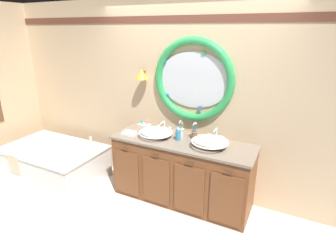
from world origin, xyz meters
name	(u,v)px	position (x,y,z in m)	size (l,w,h in m)	color
ground_plane	(169,208)	(0.00, 0.00, 0.00)	(14.00, 14.00, 0.00)	silver
back_wall_assembly	(189,99)	(0.00, 0.58, 1.33)	(6.40, 0.26, 2.60)	#D6B78E
vanity_counter	(182,171)	(0.06, 0.26, 0.43)	(1.84, 0.63, 0.86)	brown
bathtub	(54,159)	(-1.94, -0.09, 0.30)	(1.51, 0.95, 0.60)	white
sink_basin_left	(156,133)	(-0.31, 0.23, 0.92)	(0.45, 0.45, 0.11)	white
sink_basin_right	(210,142)	(0.43, 0.23, 0.93)	(0.45, 0.45, 0.14)	white
faucet_set_left	(164,127)	(-0.31, 0.47, 0.92)	(0.23, 0.14, 0.15)	silver
faucet_set_right	(216,135)	(0.43, 0.47, 0.93)	(0.21, 0.14, 0.16)	silver
toothbrush_holder_left	(180,132)	(-0.03, 0.40, 0.92)	(0.09, 0.09, 0.21)	silver
toothbrush_holder_right	(194,134)	(0.17, 0.40, 0.92)	(0.08, 0.08, 0.22)	#996647
soap_dispenser	(178,135)	(0.00, 0.26, 0.94)	(0.06, 0.07, 0.17)	#388EBC
folded_hand_towel	(129,133)	(-0.66, 0.13, 0.88)	(0.18, 0.13, 0.04)	white
toiletry_basket	(144,125)	(-0.63, 0.46, 0.89)	(0.17, 0.12, 0.11)	beige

